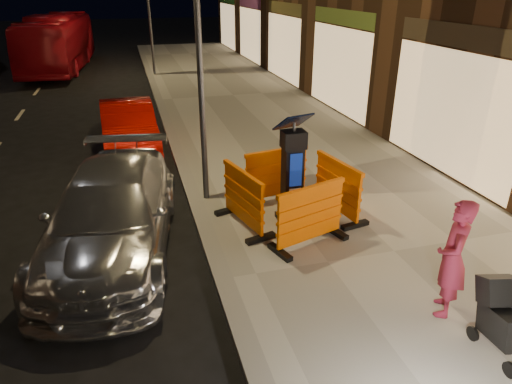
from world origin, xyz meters
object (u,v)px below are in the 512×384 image
object	(u,v)px
barrier_back	(276,175)
car_silver	(117,250)
barrier_front	(310,216)
barrier_kerbside	(243,199)
bus_doubledecker	(63,69)
parking_kiosk	(292,172)
barrier_bldgside	(337,188)
man	(452,259)
car_red	(131,149)
stroller	(509,322)

from	to	relation	value
barrier_back	car_silver	bearing A→B (deg)	-173.74
barrier_front	barrier_kerbside	xyz separation A→B (m)	(-0.95, 0.95, 0.00)
car_silver	bus_doubledecker	world-z (taller)	bus_doubledecker
parking_kiosk	barrier_kerbside	xyz separation A→B (m)	(-0.95, 0.00, -0.44)
parking_kiosk	barrier_front	size ratio (longest dim) A/B	1.40
barrier_bldgside	man	xyz separation A→B (m)	(0.20, -3.14, 0.30)
barrier_kerbside	barrier_bldgside	size ratio (longest dim) A/B	1.00
car_red	stroller	bearing A→B (deg)	-68.52
stroller	car_red	bearing A→B (deg)	127.63
barrier_back	car_red	bearing A→B (deg)	112.65
man	stroller	world-z (taller)	man
barrier_bldgside	man	bearing A→B (deg)	172.90
barrier_kerbside	barrier_bldgside	distance (m)	1.90
car_silver	stroller	bearing A→B (deg)	-32.13
parking_kiosk	barrier_bldgside	xyz separation A→B (m)	(0.95, 0.00, -0.44)
barrier_bldgside	car_red	size ratio (longest dim) A/B	0.35
barrier_back	barrier_bldgside	bearing A→B (deg)	-54.71
barrier_kerbside	stroller	world-z (taller)	barrier_kerbside
barrier_kerbside	car_silver	xyz separation A→B (m)	(-2.35, 0.01, -0.71)
parking_kiosk	car_red	bearing A→B (deg)	104.96
barrier_kerbside	bus_doubledecker	bearing A→B (deg)	-0.31
barrier_front	stroller	xyz separation A→B (m)	(1.35, -3.09, -0.07)
parking_kiosk	barrier_back	xyz separation A→B (m)	(0.00, 0.95, -0.44)
car_silver	parking_kiosk	bearing A→B (deg)	8.80
barrier_front	car_silver	xyz separation A→B (m)	(-3.30, 0.96, -0.71)
barrier_bldgside	car_red	world-z (taller)	barrier_bldgside
barrier_back	barrier_kerbside	world-z (taller)	same
barrier_front	barrier_back	bearing A→B (deg)	72.29
barrier_kerbside	stroller	bearing A→B (deg)	-165.08
man	barrier_kerbside	bearing A→B (deg)	-112.56
car_red	stroller	xyz separation A→B (m)	(4.23, -9.55, 0.64)
barrier_bldgside	bus_doubledecker	xyz separation A→B (m)	(-7.09, 20.22, -0.71)
car_red	barrier_front	bearing A→B (deg)	-68.35
barrier_back	car_silver	size ratio (longest dim) A/B	0.29
barrier_bldgside	barrier_back	bearing A→B (deg)	34.29
barrier_front	barrier_kerbside	distance (m)	1.34
barrier_back	stroller	distance (m)	5.17
barrier_back	barrier_kerbside	bearing A→B (deg)	-144.71
parking_kiosk	barrier_bldgside	distance (m)	1.05
car_silver	man	xyz separation A→B (m)	(4.45, -3.15, 1.01)
bus_doubledecker	man	world-z (taller)	man
parking_kiosk	barrier_back	world-z (taller)	parking_kiosk
parking_kiosk	barrier_bldgside	bearing A→B (deg)	-12.71
barrier_back	car_red	world-z (taller)	barrier_back
barrier_back	car_silver	xyz separation A→B (m)	(-3.30, -0.94, -0.71)
barrier_kerbside	barrier_bldgside	bearing A→B (deg)	-104.71
bus_doubledecker	barrier_kerbside	bearing A→B (deg)	-71.64
parking_kiosk	barrier_front	bearing A→B (deg)	-102.71
car_red	stroller	size ratio (longest dim) A/B	4.17
man	stroller	xyz separation A→B (m)	(0.20, -0.90, -0.37)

